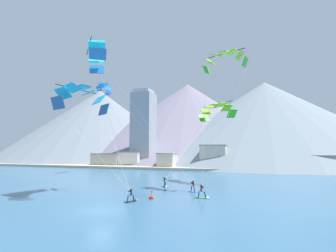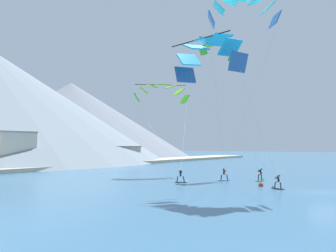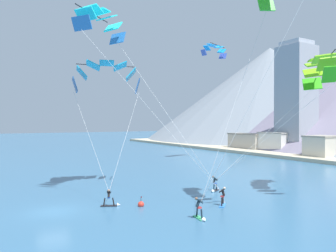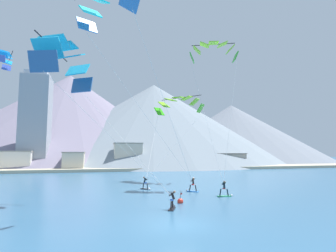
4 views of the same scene
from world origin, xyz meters
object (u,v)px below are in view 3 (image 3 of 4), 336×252
at_px(parafoil_kite_far_left, 320,68).
at_px(parafoil_kite_distant_high_outer, 215,49).
at_px(kitesurfer_near_trail, 112,201).
at_px(parafoil_kite_near_trail, 107,73).
at_px(parafoil_kite_near_lead, 101,21).
at_px(kitesurfer_near_lead, 223,199).
at_px(kitesurfer_mid_center, 200,212).
at_px(kitesurfer_far_left, 214,187).
at_px(race_marker_buoy, 141,204).

height_order(parafoil_kite_far_left, parafoil_kite_distant_high_outer, parafoil_kite_distant_high_outer).
xyz_separation_m(kitesurfer_near_trail, parafoil_kite_near_trail, (-9.36, 3.04, 12.68)).
bearing_deg(parafoil_kite_near_lead, kitesurfer_near_lead, 35.80).
relative_size(kitesurfer_near_lead, parafoil_kite_near_trail, 0.13).
distance_m(kitesurfer_mid_center, parafoil_kite_near_lead, 21.98).
xyz_separation_m(kitesurfer_near_lead, parafoil_kite_far_left, (1.84, 11.20, 12.36)).
distance_m(kitesurfer_far_left, parafoil_kite_distant_high_outer, 36.14).
bearing_deg(parafoil_kite_distant_high_outer, parafoil_kite_near_trail, -63.26).
relative_size(parafoil_kite_near_trail, parafoil_kite_distant_high_outer, 2.12).
height_order(kitesurfer_mid_center, parafoil_kite_near_lead, parafoil_kite_near_lead).
xyz_separation_m(kitesurfer_near_lead, parafoil_kite_near_trail, (-14.13, -5.65, 12.59)).
xyz_separation_m(kitesurfer_mid_center, parafoil_kite_far_left, (-0.54, 15.49, 12.35)).
bearing_deg(parafoil_kite_far_left, kitesurfer_near_trail, -108.37).
distance_m(parafoil_kite_near_trail, race_marker_buoy, 16.84).
bearing_deg(parafoil_kite_far_left, kitesurfer_mid_center, -87.99).
relative_size(kitesurfer_near_lead, kitesurfer_far_left, 1.04).
bearing_deg(kitesurfer_near_lead, parafoil_kite_near_trail, -158.19).
relative_size(parafoil_kite_near_lead, parafoil_kite_near_trail, 1.34).
height_order(kitesurfer_near_lead, parafoil_kite_near_trail, parafoil_kite_near_trail).
distance_m(kitesurfer_far_left, race_marker_buoy, 9.64).
distance_m(kitesurfer_near_lead, parafoil_kite_near_lead, 21.78).
relative_size(kitesurfer_near_trail, race_marker_buoy, 1.71).
distance_m(kitesurfer_mid_center, kitesurfer_far_left, 10.40).
bearing_deg(kitesurfer_near_trail, parafoil_kite_near_lead, 169.61).
height_order(kitesurfer_near_trail, parafoil_kite_near_trail, parafoil_kite_near_trail).
bearing_deg(parafoil_kite_near_lead, kitesurfer_mid_center, 14.43).
height_order(parafoil_kite_near_lead, race_marker_buoy, parafoil_kite_near_lead).
bearing_deg(parafoil_kite_near_lead, race_marker_buoy, 9.14).
height_order(kitesurfer_mid_center, parafoil_kite_far_left, parafoil_kite_far_left).
height_order(kitesurfer_near_trail, kitesurfer_far_left, kitesurfer_far_left).
xyz_separation_m(kitesurfer_far_left, parafoil_kite_near_lead, (-5.59, -10.66, 17.49)).
relative_size(kitesurfer_near_trail, kitesurfer_far_left, 1.03).
bearing_deg(kitesurfer_near_lead, parafoil_kite_distant_high_outer, 142.33).
height_order(kitesurfer_far_left, race_marker_buoy, kitesurfer_far_left).
bearing_deg(parafoil_kite_near_trail, kitesurfer_near_lead, 21.81).
distance_m(kitesurfer_near_trail, parafoil_kite_far_left, 24.38).
distance_m(parafoil_kite_near_trail, parafoil_kite_far_left, 23.22).
bearing_deg(parafoil_kite_near_trail, kitesurfer_mid_center, 4.71).
relative_size(kitesurfer_near_lead, parafoil_kite_distant_high_outer, 0.28).
bearing_deg(kitesurfer_mid_center, race_marker_buoy, -159.35).
bearing_deg(kitesurfer_near_trail, race_marker_buoy, 58.55).
height_order(kitesurfer_mid_center, parafoil_kite_distant_high_outer, parafoil_kite_distant_high_outer).
bearing_deg(parafoil_kite_near_lead, parafoil_kite_near_trail, 150.89).
height_order(parafoil_kite_near_lead, parafoil_kite_near_trail, parafoil_kite_near_lead).
height_order(parafoil_kite_distant_high_outer, race_marker_buoy, parafoil_kite_distant_high_outer).
distance_m(parafoil_kite_distant_high_outer, race_marker_buoy, 42.84).
distance_m(kitesurfer_near_trail, parafoil_kite_distant_high_outer, 43.45).
height_order(parafoil_kite_near_lead, parafoil_kite_far_left, parafoil_kite_near_lead).
bearing_deg(parafoil_kite_distant_high_outer, parafoil_kite_far_left, -19.09).
height_order(kitesurfer_mid_center, parafoil_kite_near_trail, parafoil_kite_near_trail).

